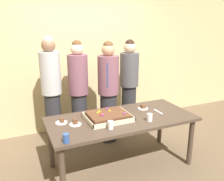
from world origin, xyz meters
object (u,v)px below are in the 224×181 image
(drink_cup_far_end, at_px, (111,125))
(person_striped_tie_right, at_px, (52,92))
(plated_slice_near_right, at_px, (75,123))
(party_table, at_px, (122,123))
(plated_slice_far_left, at_px, (143,108))
(cake_server_utensil, at_px, (158,112))
(drink_cup_nearest, at_px, (66,138))
(drink_cup_middle, at_px, (150,117))
(sheet_cake, at_px, (108,116))
(person_serving_front, at_px, (79,91))
(person_green_shirt_behind, at_px, (129,85))
(person_back_corner, at_px, (108,91))
(plated_slice_near_left, at_px, (62,121))

(drink_cup_far_end, bearing_deg, person_striped_tie_right, 112.40)
(plated_slice_near_right, bearing_deg, party_table, -2.90)
(plated_slice_far_left, bearing_deg, cake_server_utensil, -56.72)
(drink_cup_nearest, relative_size, drink_cup_middle, 1.00)
(plated_slice_near_right, xyz_separation_m, person_striped_tie_right, (-0.12, 0.87, 0.19))
(plated_slice_near_right, height_order, drink_cup_nearest, drink_cup_nearest)
(sheet_cake, bearing_deg, party_table, -8.12)
(plated_slice_far_left, height_order, drink_cup_middle, drink_cup_middle)
(party_table, height_order, drink_cup_far_end, drink_cup_far_end)
(person_serving_front, bearing_deg, plated_slice_far_left, 36.30)
(drink_cup_nearest, relative_size, person_green_shirt_behind, 0.06)
(party_table, relative_size, person_back_corner, 1.16)
(drink_cup_far_end, bearing_deg, drink_cup_middle, 0.86)
(person_green_shirt_behind, bearing_deg, cake_server_utensil, 36.12)
(sheet_cake, bearing_deg, plated_slice_near_left, 167.49)
(party_table, height_order, person_green_shirt_behind, person_green_shirt_behind)
(drink_cup_middle, xyz_separation_m, drink_cup_far_end, (-0.56, -0.01, 0.00))
(plated_slice_near_right, relative_size, cake_server_utensil, 0.75)
(sheet_cake, xyz_separation_m, person_green_shirt_behind, (0.84, 0.99, 0.11))
(drink_cup_nearest, xyz_separation_m, person_serving_front, (0.53, 1.33, 0.11))
(drink_cup_nearest, height_order, person_green_shirt_behind, person_green_shirt_behind)
(sheet_cake, xyz_separation_m, cake_server_utensil, (0.76, -0.05, -0.04))
(party_table, bearing_deg, drink_cup_nearest, -156.26)
(drink_cup_middle, relative_size, person_green_shirt_behind, 0.06)
(party_table, relative_size, person_striped_tie_right, 1.10)
(person_striped_tie_right, bearing_deg, plated_slice_far_left, 25.85)
(drink_cup_far_end, bearing_deg, person_green_shirt_behind, 54.09)
(party_table, relative_size, cake_server_utensil, 9.85)
(plated_slice_far_left, relative_size, person_striped_tie_right, 0.08)
(drink_cup_nearest, bearing_deg, person_serving_front, 68.38)
(plated_slice_near_right, bearing_deg, drink_cup_far_end, -39.10)
(plated_slice_near_right, xyz_separation_m, person_back_corner, (0.76, 0.74, 0.13))
(plated_slice_near_right, bearing_deg, person_serving_front, 71.17)
(plated_slice_near_right, relative_size, person_serving_front, 0.09)
(plated_slice_near_left, bearing_deg, sheet_cake, -12.51)
(drink_cup_middle, relative_size, person_striped_tie_right, 0.06)
(person_serving_front, relative_size, person_green_shirt_behind, 1.01)
(plated_slice_near_right, bearing_deg, drink_cup_nearest, -117.66)
(sheet_cake, bearing_deg, person_serving_front, 97.57)
(drink_cup_far_end, height_order, cake_server_utensil, drink_cup_far_end)
(sheet_cake, relative_size, person_striped_tie_right, 0.32)
(plated_slice_far_left, height_order, person_green_shirt_behind, person_green_shirt_behind)
(party_table, xyz_separation_m, person_striped_tie_right, (-0.76, 0.91, 0.29))
(sheet_cake, distance_m, person_green_shirt_behind, 1.30)
(cake_server_utensil, xyz_separation_m, person_back_corner, (-0.44, 0.79, 0.14))
(plated_slice_far_left, distance_m, drink_cup_middle, 0.45)
(drink_cup_nearest, height_order, person_back_corner, person_back_corner)
(plated_slice_near_right, bearing_deg, drink_cup_middle, -17.12)
(plated_slice_near_right, bearing_deg, person_striped_tie_right, 98.05)
(person_green_shirt_behind, bearing_deg, party_table, 7.83)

